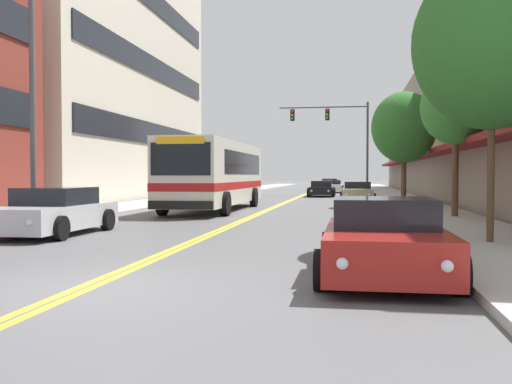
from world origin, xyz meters
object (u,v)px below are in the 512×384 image
traffic_signal_mast (338,129)px  street_tree_right_far (404,127)px  city_bus (216,172)px  car_silver_parked_left_mid (53,213)px  car_beige_parked_right_mid (357,193)px  car_red_parked_right_foreground (384,241)px  car_black_moving_third (322,189)px  car_dark_grey_parked_left_far (240,189)px  car_navy_moving_lead (330,185)px  street_lamp_left_near (42,42)px  street_tree_right_near (492,43)px  car_white_moving_second (332,186)px  street_tree_right_mid (456,107)px

traffic_signal_mast → street_tree_right_far: (3.71, -15.87, -1.21)m
city_bus → car_silver_parked_left_mid: bearing=-99.3°
car_silver_parked_left_mid → car_beige_parked_right_mid: car_silver_parked_left_mid is taller
car_silver_parked_left_mid → car_red_parked_right_foreground: bearing=-31.2°
car_black_moving_third → traffic_signal_mast: (1.22, 2.09, 4.77)m
car_dark_grey_parked_left_far → car_navy_moving_lead: size_ratio=1.06×
car_beige_parked_right_mid → car_navy_moving_lead: (-2.73, 29.61, -0.01)m
street_lamp_left_near → street_tree_right_near: bearing=-8.5°
car_white_moving_second → street_lamp_left_near: bearing=-100.3°
street_lamp_left_near → city_bus: bearing=77.0°
car_silver_parked_left_mid → street_lamp_left_near: street_lamp_left_near is taller
car_beige_parked_right_mid → street_lamp_left_near: bearing=-115.1°
car_black_moving_third → street_tree_right_far: street_tree_right_far is taller
car_navy_moving_lead → traffic_signal_mast: (1.33, -18.41, 4.76)m
street_tree_right_mid → street_tree_right_far: street_tree_right_far is taller
street_lamp_left_near → street_tree_right_far: (11.58, 15.16, -1.37)m
car_dark_grey_parked_left_far → car_beige_parked_right_mid: bearing=-38.0°
street_lamp_left_near → street_tree_right_far: 19.12m
car_dark_grey_parked_left_far → car_beige_parked_right_mid: (8.58, -6.69, -0.01)m
car_navy_moving_lead → street_tree_right_far: street_tree_right_far is taller
car_white_moving_second → street_tree_right_far: street_tree_right_far is taller
car_red_parked_right_foreground → car_white_moving_second: size_ratio=0.86×
street_lamp_left_near → car_dark_grey_parked_left_far: bearing=88.5°
car_dark_grey_parked_left_far → traffic_signal_mast: bearing=32.1°
city_bus → car_silver_parked_left_mid: size_ratio=2.42×
traffic_signal_mast → street_lamp_left_near: (-7.88, -31.03, 0.16)m
car_silver_parked_left_mid → car_beige_parked_right_mid: bearing=67.1°
car_white_moving_second → street_tree_right_near: bearing=-83.3°
car_red_parked_right_foreground → traffic_signal_mast: traffic_signal_mast is taller
street_lamp_left_near → street_tree_right_mid: bearing=27.1°
car_dark_grey_parked_left_far → car_white_moving_second: size_ratio=0.98×
car_silver_parked_left_mid → car_navy_moving_lead: size_ratio=1.05×
street_tree_right_far → street_lamp_left_near: bearing=-127.4°
city_bus → traffic_signal_mast: traffic_signal_mast is taller
street_lamp_left_near → car_navy_moving_lead: bearing=82.5°
car_dark_grey_parked_left_far → car_white_moving_second: car_dark_grey_parked_left_far is taller
street_tree_right_mid → car_silver_parked_left_mid: bearing=-149.4°
city_bus → street_lamp_left_near: size_ratio=1.21×
street_tree_right_near → car_white_moving_second: bearing=96.7°
car_silver_parked_left_mid → traffic_signal_mast: size_ratio=0.63×
car_beige_parked_right_mid → car_dark_grey_parked_left_far: bearing=142.0°
car_red_parked_right_foreground → street_lamp_left_near: 12.13m
car_navy_moving_lead → street_tree_right_far: bearing=-81.6°
car_navy_moving_lead → car_silver_parked_left_mid: bearing=-96.7°
car_navy_moving_lead → street_lamp_left_near: size_ratio=0.48×
car_beige_parked_right_mid → street_tree_right_far: size_ratio=0.84×
street_tree_right_far → traffic_signal_mast: bearing=103.1°
city_bus → car_beige_parked_right_mid: (6.74, 8.83, -1.19)m
car_dark_grey_parked_left_far → traffic_signal_mast: traffic_signal_mast is taller
car_white_moving_second → street_tree_right_mid: 33.41m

